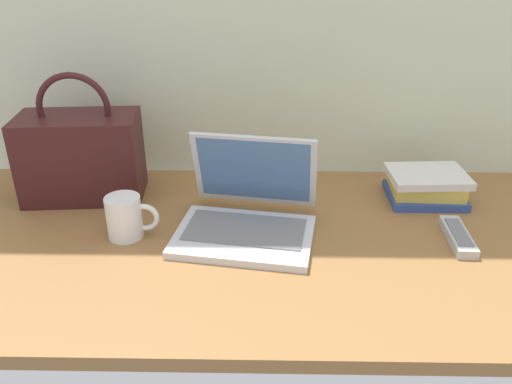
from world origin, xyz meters
TOP-DOWN VIEW (x-y plane):
  - desk at (0.00, 0.00)m, footprint 1.60×0.76m
  - laptop at (-0.05, 0.04)m, footprint 0.35×0.32m
  - coffee_mug at (-0.32, 0.01)m, footprint 0.12×0.08m
  - remote_control_near at (0.43, -0.00)m, footprint 0.05×0.16m
  - handbag at (-0.48, 0.21)m, footprint 0.31×0.18m
  - book_stack at (0.41, 0.21)m, footprint 0.20×0.16m

SIDE VIEW (x-z plane):
  - desk at x=0.00m, z-range 0.00..0.03m
  - remote_control_near at x=0.43m, z-range 0.03..0.05m
  - book_stack at x=0.41m, z-range 0.03..0.11m
  - laptop at x=-0.05m, z-range -0.03..0.18m
  - coffee_mug at x=-0.32m, z-range 0.03..0.13m
  - handbag at x=-0.48m, z-range -0.02..0.31m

